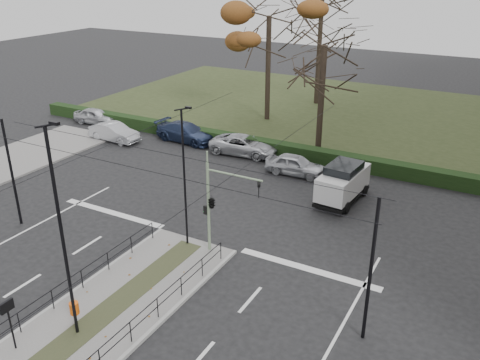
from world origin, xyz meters
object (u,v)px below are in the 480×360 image
object	(u,v)px
streetlamp_median_near	(62,234)
parked_car_fifth	(295,165)
white_van	(343,182)
rust_tree	(269,16)
info_panel	(8,312)
parked_car_third	(186,132)
traffic_light	(213,201)
bare_tree_center	(322,6)
parked_car_fourth	(244,145)
parked_car_second	(115,132)
bare_tree_near	(324,54)
litter_bin	(74,308)
parked_car_first	(96,116)
streetlamp_median_far	(185,177)

from	to	relation	value
streetlamp_median_near	parked_car_fifth	world-z (taller)	streetlamp_median_near
white_van	rust_tree	distance (m)	18.97
info_panel	parked_car_third	distance (m)	24.19
traffic_light	bare_tree_center	distance (m)	30.54
parked_car_fourth	bare_tree_center	distance (m)	18.38
parked_car_second	bare_tree_near	distance (m)	17.47
white_van	parked_car_fourth	bearing A→B (deg)	154.93
litter_bin	info_panel	bearing A→B (deg)	-112.90
rust_tree	parked_car_fifth	bearing A→B (deg)	-55.52
parked_car_third	parked_car_fifth	bearing A→B (deg)	-97.34
parked_car_first	info_panel	bearing A→B (deg)	-147.07
streetlamp_median_far	traffic_light	bearing A→B (deg)	2.35
streetlamp_median_near	bare_tree_near	bearing A→B (deg)	87.90
white_van	bare_tree_center	size ratio (longest dim) A/B	0.34
rust_tree	bare_tree_center	size ratio (longest dim) A/B	0.89
parked_car_first	parked_car_third	size ratio (longest dim) A/B	0.79
litter_bin	streetlamp_median_near	size ratio (longest dim) A/B	0.11
traffic_light	white_van	bearing A→B (deg)	67.84
parked_car_third	rust_tree	bearing A→B (deg)	-15.50
parked_car_third	parked_car_fifth	xyz separation A→B (m)	(10.36, -2.14, -0.05)
streetlamp_median_far	bare_tree_center	size ratio (longest dim) A/B	0.54
parked_car_first	bare_tree_near	world-z (taller)	bare_tree_near
litter_bin	parked_car_first	world-z (taller)	parked_car_first
traffic_light	parked_car_first	distance (m)	24.65
parked_car_fourth	rust_tree	bearing A→B (deg)	10.27
parked_car_second	parked_car_fifth	xyz separation A→B (m)	(15.43, 0.53, -0.02)
parked_car_fifth	parked_car_fourth	bearing A→B (deg)	67.49
parked_car_second	streetlamp_median_near	bearing A→B (deg)	-139.68
white_van	rust_tree	size ratio (longest dim) A/B	0.38
parked_car_fourth	white_van	size ratio (longest dim) A/B	1.14
white_van	traffic_light	bearing A→B (deg)	-112.16
parked_car_fourth	white_van	xyz separation A→B (m)	(8.97, -4.19, 0.52)
streetlamp_median_near	parked_car_second	xyz separation A→B (m)	(-14.40, 18.41, -3.76)
parked_car_third	bare_tree_near	world-z (taller)	bare_tree_near
streetlamp_median_near	bare_tree_center	world-z (taller)	bare_tree_center
rust_tree	white_van	bearing A→B (deg)	-48.91
info_panel	streetlamp_median_far	world-z (taller)	streetlamp_median_far
streetlamp_median_far	parked_car_fourth	distance (m)	14.00
litter_bin	parked_car_fourth	bearing A→B (deg)	99.47
streetlamp_median_far	rust_tree	xyz separation A→B (m)	(-6.21, 21.94, 5.27)
litter_bin	parked_car_first	xyz separation A→B (m)	(-18.55, 20.79, -0.12)
streetlamp_median_far	parked_car_first	bearing A→B (deg)	144.44
info_panel	parked_car_fifth	xyz separation A→B (m)	(2.43, 20.69, -1.09)
bare_tree_center	litter_bin	bearing A→B (deg)	-83.96
parked_car_third	streetlamp_median_far	bearing A→B (deg)	-141.12
parked_car_first	rust_tree	world-z (taller)	rust_tree
streetlamp_median_near	parked_car_first	size ratio (longest dim) A/B	2.10
litter_bin	parked_car_second	bearing A→B (deg)	127.69
info_panel	traffic_light	bearing A→B (deg)	73.06
parked_car_second	bare_tree_center	xyz separation A→B (m)	(10.05, 18.55, 8.65)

